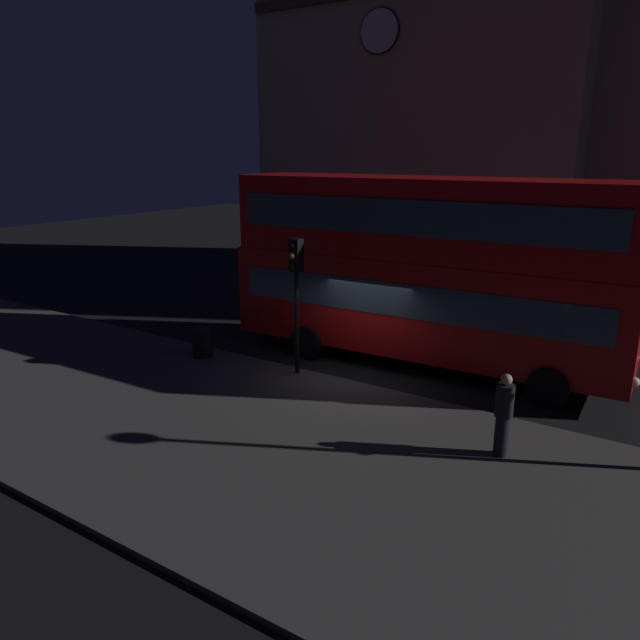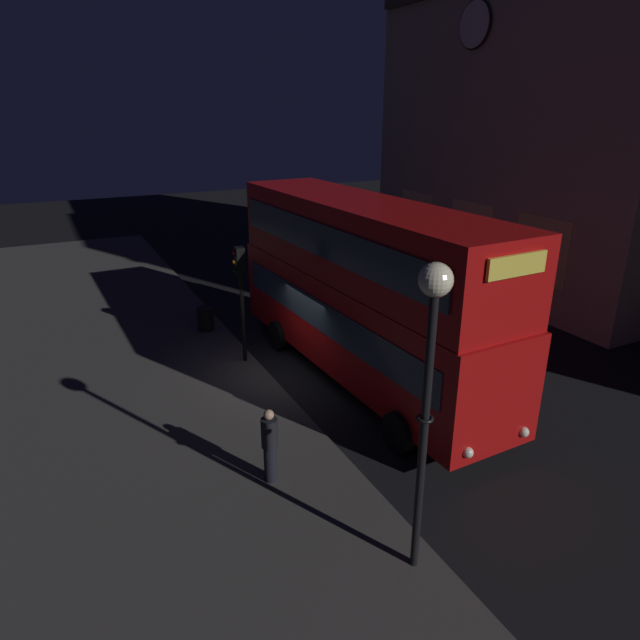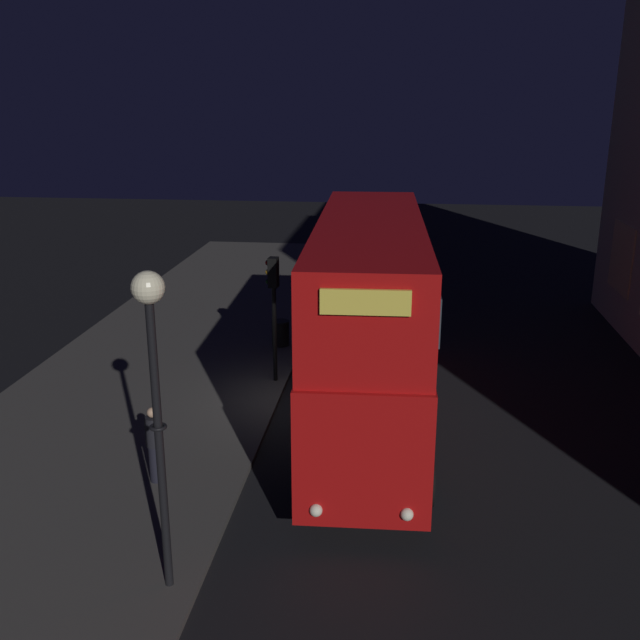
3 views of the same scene
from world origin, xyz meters
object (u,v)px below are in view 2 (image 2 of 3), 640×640
street_lamp (430,354)px  pedestrian (270,445)px  traffic_light_near_kerb (240,281)px  litter_bin (205,319)px  double_decker_bus (361,283)px

street_lamp → pedestrian: bearing=-157.8°
traffic_light_near_kerb → pedestrian: bearing=-9.2°
pedestrian → litter_bin: pedestrian is taller
double_decker_bus → traffic_light_near_kerb: size_ratio=3.07×
double_decker_bus → street_lamp: bearing=-25.1°
double_decker_bus → litter_bin: bearing=-152.0°
traffic_light_near_kerb → double_decker_bus: bearing=54.9°
traffic_light_near_kerb → litter_bin: size_ratio=4.37×
street_lamp → litter_bin: (-12.48, -0.21, -3.63)m
double_decker_bus → pedestrian: 5.99m
double_decker_bus → pedestrian: bearing=-52.0°
double_decker_bus → street_lamp: 7.68m
double_decker_bus → traffic_light_near_kerb: bearing=-132.1°
pedestrian → litter_bin: (-9.14, 1.16, -0.46)m
litter_bin → street_lamp: bearing=0.9°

